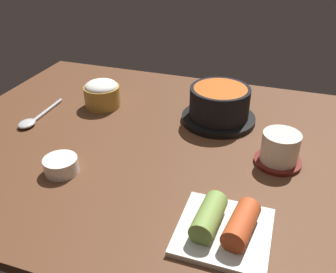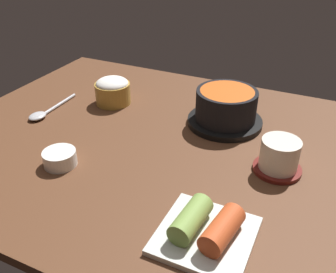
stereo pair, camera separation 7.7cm
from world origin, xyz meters
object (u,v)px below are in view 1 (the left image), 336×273
object	(u,v)px
side_bowl_near	(61,165)
spoon	(33,120)
stone_pot	(219,105)
tea_cup_with_saucer	(280,149)
kimchi_plate	(224,225)
rice_bowl	(102,93)

from	to	relation	value
side_bowl_near	spoon	world-z (taller)	side_bowl_near
side_bowl_near	spoon	bearing A→B (deg)	139.39
spoon	stone_pot	bearing A→B (deg)	19.56
tea_cup_with_saucer	kimchi_plate	size ratio (longest dim) A/B	0.66
kimchi_plate	stone_pot	bearing A→B (deg)	103.39
stone_pot	rice_bowl	distance (cm)	29.97
stone_pot	side_bowl_near	world-z (taller)	stone_pot
stone_pot	tea_cup_with_saucer	world-z (taller)	stone_pot
rice_bowl	spoon	xyz separation A→B (cm)	(-11.81, -13.26, -2.97)
spoon	rice_bowl	bearing A→B (deg)	48.31
rice_bowl	side_bowl_near	bearing A→B (deg)	-78.57
stone_pot	kimchi_plate	xyz separation A→B (cm)	(8.54, -35.86, -2.37)
spoon	tea_cup_with_saucer	bearing A→B (deg)	1.20
kimchi_plate	spoon	size ratio (longest dim) A/B	0.86
tea_cup_with_saucer	kimchi_plate	distance (cm)	23.17
tea_cup_with_saucer	spoon	world-z (taller)	tea_cup_with_saucer
rice_bowl	kimchi_plate	size ratio (longest dim) A/B	0.64
stone_pot	rice_bowl	bearing A→B (deg)	-177.00
stone_pot	kimchi_plate	distance (cm)	36.94
spoon	side_bowl_near	bearing A→B (deg)	-40.61
tea_cup_with_saucer	side_bowl_near	size ratio (longest dim) A/B	1.43
stone_pot	spoon	xyz separation A→B (cm)	(-41.74, -14.83, -3.54)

